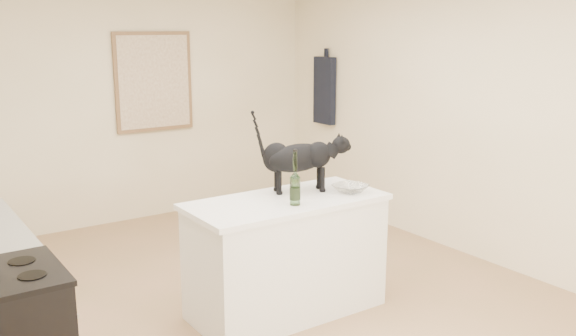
# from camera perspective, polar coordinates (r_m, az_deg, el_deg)

# --- Properties ---
(floor) EXTENTS (5.50, 5.50, 0.00)m
(floor) POSITION_cam_1_polar(r_m,az_deg,el_deg) (5.04, -2.43, -12.41)
(floor) COLOR #A27556
(floor) RESTS_ON ground
(wall_back) EXTENTS (4.50, 0.00, 4.50)m
(wall_back) POSITION_cam_1_polar(r_m,az_deg,el_deg) (7.10, -14.45, 5.56)
(wall_back) COLOR beige
(wall_back) RESTS_ON ground
(wall_right) EXTENTS (0.00, 5.50, 5.50)m
(wall_right) POSITION_cam_1_polar(r_m,az_deg,el_deg) (6.11, 15.68, 4.37)
(wall_right) COLOR beige
(wall_right) RESTS_ON ground
(island_base) EXTENTS (1.44, 0.67, 0.86)m
(island_base) POSITION_cam_1_polar(r_m,az_deg,el_deg) (4.77, -0.16, -8.30)
(island_base) COLOR white
(island_base) RESTS_ON floor
(island_top) EXTENTS (1.50, 0.70, 0.04)m
(island_top) POSITION_cam_1_polar(r_m,az_deg,el_deg) (4.62, -0.16, -3.09)
(island_top) COLOR white
(island_top) RESTS_ON island_base
(artwork_frame) EXTENTS (0.90, 0.03, 1.10)m
(artwork_frame) POSITION_cam_1_polar(r_m,az_deg,el_deg) (7.15, -12.20, 7.74)
(artwork_frame) COLOR brown
(artwork_frame) RESTS_ON wall_back
(artwork_canvas) EXTENTS (0.82, 0.00, 1.02)m
(artwork_canvas) POSITION_cam_1_polar(r_m,az_deg,el_deg) (7.14, -12.15, 7.73)
(artwork_canvas) COLOR beige
(artwork_canvas) RESTS_ON wall_back
(hanging_garment) EXTENTS (0.08, 0.34, 0.80)m
(hanging_garment) POSITION_cam_1_polar(r_m,az_deg,el_deg) (7.53, 3.37, 7.10)
(hanging_garment) COLOR black
(hanging_garment) RESTS_ON wall_right
(black_cat) EXTENTS (0.71, 0.44, 0.48)m
(black_cat) POSITION_cam_1_polar(r_m,az_deg,el_deg) (4.77, 0.94, 0.61)
(black_cat) COLOR black
(black_cat) RESTS_ON island_top
(wine_bottle) EXTENTS (0.08, 0.08, 0.36)m
(wine_bottle) POSITION_cam_1_polar(r_m,az_deg,el_deg) (4.42, 0.65, -1.17)
(wine_bottle) COLOR #2D5E25
(wine_bottle) RESTS_ON island_top
(glass_bowl) EXTENTS (0.30, 0.30, 0.06)m
(glass_bowl) POSITION_cam_1_polar(r_m,az_deg,el_deg) (4.81, 5.75, -1.89)
(glass_bowl) COLOR white
(glass_bowl) RESTS_ON island_top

